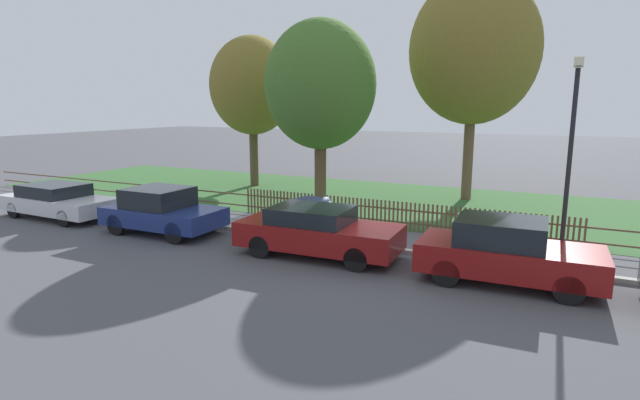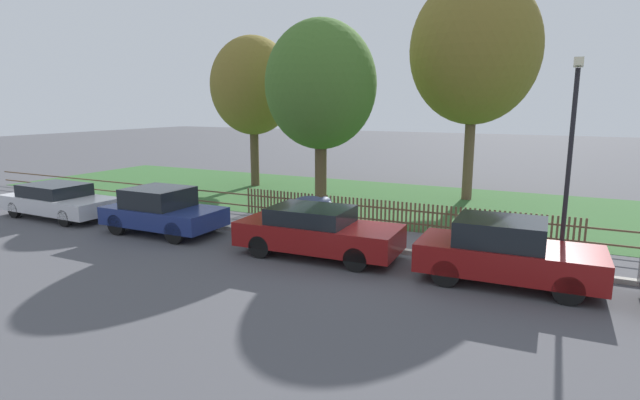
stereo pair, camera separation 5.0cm
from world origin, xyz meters
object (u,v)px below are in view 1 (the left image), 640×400
Objects in this scene: parked_car_red_compact at (506,252)px; tree_nearest_kerb at (252,86)px; parked_car_black_saloon at (162,210)px; street_lamp at (572,139)px; parked_car_navy_estate at (317,231)px; parked_car_silver_hatchback at (58,200)px; tree_mid_park at (474,51)px; tree_behind_motorcycle at (320,85)px; covered_motorcycle at (314,210)px.

tree_nearest_kerb is at bearing 142.90° from parked_car_red_compact.
parked_car_black_saloon is 0.94× the size of parked_car_red_compact.
street_lamp is (1.10, 1.55, 2.47)m from parked_car_red_compact.
parked_car_black_saloon is 0.75× the size of street_lamp.
tree_nearest_kerb is at bearing 129.29° from parked_car_navy_estate.
parked_car_navy_estate is 6.57m from street_lamp.
parked_car_silver_hatchback is 16.95m from tree_mid_park.
parked_car_black_saloon is 0.52× the size of tree_behind_motorcycle.
tree_behind_motorcycle is (-7.63, 5.97, 3.97)m from parked_car_red_compact.
parked_car_red_compact is (10.22, 0.03, 0.02)m from parked_car_black_saloon.
covered_motorcycle is 7.65m from street_lamp.
parked_car_navy_estate is 2.72m from covered_motorcycle.
parked_car_silver_hatchback is at bearing -168.33° from covered_motorcycle.
parked_car_silver_hatchback is 9.39m from covered_motorcycle.
parked_car_red_compact is 3.12m from street_lamp.
tree_nearest_kerb is at bearing -174.68° from tree_mid_park.
parked_car_black_saloon reaches higher than covered_motorcycle.
parked_car_black_saloon is at bearing 1.29° from parked_car_silver_hatchback.
parked_car_silver_hatchback is 10.33m from tree_nearest_kerb.
parked_car_black_saloon is at bearing -172.09° from street_lamp.
parked_car_red_compact is at bearing -23.89° from covered_motorcycle.
tree_behind_motorcycle is (-1.56, 3.63, 4.03)m from covered_motorcycle.
parked_car_navy_estate is at bearing 178.74° from parked_car_red_compact.
parked_car_red_compact is 0.56× the size of tree_behind_motorcycle.
tree_behind_motorcycle is (5.23, -3.14, -0.16)m from tree_nearest_kerb.
parked_car_black_saloon is 5.46m from parked_car_navy_estate.
tree_mid_park is (12.47, 10.08, 5.53)m from parked_car_silver_hatchback.
covered_motorcycle is 0.26× the size of tree_behind_motorcycle.
parked_car_red_compact is at bearing -38.05° from tree_behind_motorcycle.
parked_car_navy_estate is 4.75m from parked_car_red_compact.
parked_car_silver_hatchback is 1.03× the size of parked_car_navy_estate.
tree_mid_park is (10.17, 0.95, 1.28)m from tree_nearest_kerb.
parked_car_red_compact is (15.16, 0.01, 0.12)m from parked_car_silver_hatchback.
parked_car_silver_hatchback is 2.42× the size of covered_motorcycle.
tree_nearest_kerb reaches higher than parked_car_red_compact.
tree_nearest_kerb reaches higher than tree_behind_motorcycle.
parked_car_red_compact is at bearing -0.37° from parked_car_black_saloon.
parked_car_red_compact is 6.50m from covered_motorcycle.
covered_motorcycle is 10.05m from tree_mid_park.
tree_nearest_kerb is 10.29m from tree_mid_park.
parked_car_navy_estate is (5.46, -0.02, -0.04)m from parked_car_black_saloon.
covered_motorcycle is 0.37× the size of street_lamp.
parked_car_black_saloon is 2.01× the size of covered_motorcycle.
parked_car_red_compact is at bearing 1.48° from parked_car_silver_hatchback.
tree_nearest_kerb is (-8.11, 9.16, 4.18)m from parked_car_navy_estate.
covered_motorcycle is 0.20× the size of tree_mid_park.
parked_car_navy_estate reaches higher than covered_motorcycle.
parked_car_navy_estate is 12.93m from tree_nearest_kerb.
tree_mid_park is at bearing 76.26° from parked_car_navy_estate.
tree_nearest_kerb is (2.30, 9.13, 4.25)m from parked_car_silver_hatchback.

